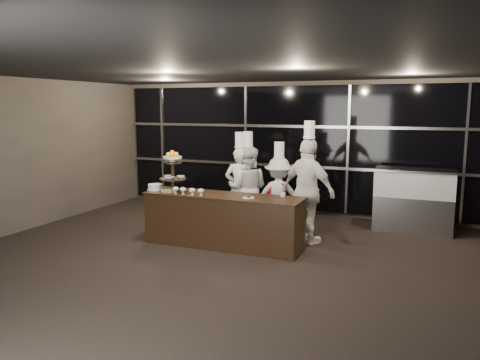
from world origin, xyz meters
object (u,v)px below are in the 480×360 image
at_px(layer_cake, 155,187).
at_px(chef_c, 279,196).
at_px(buffet_counter, 223,220).
at_px(chef_d, 308,191).
at_px(chef_b, 248,188).
at_px(display_stand, 173,168).
at_px(chef_a, 240,187).
at_px(display_case, 414,197).

bearing_deg(layer_cake, chef_c, 30.36).
xyz_separation_m(buffet_counter, chef_d, (1.33, 0.74, 0.50)).
xyz_separation_m(buffet_counter, chef_b, (-0.02, 1.23, 0.38)).
xyz_separation_m(display_stand, chef_d, (2.33, 0.74, -0.38)).
bearing_deg(display_stand, buffet_counter, 0.01).
xyz_separation_m(layer_cake, chef_a, (1.17, 1.24, -0.12)).
relative_size(buffet_counter, chef_b, 1.45).
relative_size(display_stand, display_case, 0.50).
distance_m(chef_a, chef_c, 0.84).
bearing_deg(chef_d, buffet_counter, -150.82).
relative_size(display_stand, layer_cake, 2.48).
bearing_deg(chef_a, chef_c, -4.65).
distance_m(layer_cake, chef_b, 1.85).
relative_size(buffet_counter, chef_d, 1.29).
relative_size(chef_b, chef_d, 0.89).
distance_m(layer_cake, chef_d, 2.79).
bearing_deg(chef_a, chef_b, 13.38).
bearing_deg(chef_d, chef_c, 150.37).
height_order(buffet_counter, display_stand, display_stand).
height_order(display_stand, display_case, display_stand).
relative_size(display_stand, chef_c, 0.42).
xyz_separation_m(buffet_counter, chef_a, (-0.18, 1.19, 0.39)).
height_order(display_case, chef_c, chef_c).
bearing_deg(chef_b, chef_d, -19.83).
bearing_deg(display_stand, display_case, 30.43).
xyz_separation_m(display_case, chef_a, (-3.21, -1.18, 0.17)).
height_order(display_case, chef_b, chef_b).
relative_size(buffet_counter, layer_cake, 9.47).
relative_size(buffet_counter, chef_c, 1.59).
distance_m(display_case, chef_d, 2.37).
relative_size(display_stand, chef_a, 0.38).
bearing_deg(buffet_counter, chef_c, 59.80).
bearing_deg(layer_cake, display_case, 28.90).
xyz_separation_m(buffet_counter, layer_cake, (-1.35, -0.05, 0.51)).
bearing_deg(display_stand, chef_a, 55.44).
bearing_deg(chef_a, layer_cake, -133.30).
xyz_separation_m(buffet_counter, display_stand, (-1.00, -0.00, 0.87)).
xyz_separation_m(display_stand, chef_b, (0.98, 1.23, -0.49)).
height_order(display_stand, layer_cake, display_stand).
distance_m(chef_b, chef_d, 1.44).
distance_m(layer_cake, chef_c, 2.33).
bearing_deg(chef_d, layer_cake, -163.53).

